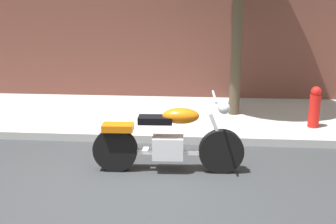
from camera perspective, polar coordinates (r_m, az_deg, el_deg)
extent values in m
plane|color=#303335|center=(5.75, -6.20, -9.97)|extent=(60.00, 60.00, 0.00)
cube|color=#A9A9A9|center=(8.74, -2.27, -0.54)|extent=(24.67, 3.04, 0.14)
cylinder|color=black|center=(6.06, 7.28, -5.36)|extent=(0.65, 0.15, 0.64)
cylinder|color=black|center=(6.12, -7.21, -5.15)|extent=(0.65, 0.15, 0.64)
cube|color=silver|center=(6.02, 0.00, -4.85)|extent=(0.45, 0.30, 0.32)
cube|color=silver|center=(6.05, 0.00, -5.47)|extent=(1.38, 0.14, 0.06)
ellipsoid|color=#D1660C|center=(5.87, 1.75, -0.54)|extent=(0.53, 0.28, 0.22)
cube|color=black|center=(5.90, -1.75, -1.06)|extent=(0.49, 0.26, 0.10)
cube|color=#D1660C|center=(6.00, -6.85, -2.10)|extent=(0.45, 0.26, 0.10)
cylinder|color=silver|center=(5.96, 6.80, -2.83)|extent=(0.27, 0.06, 0.58)
cylinder|color=silver|center=(5.82, 6.37, 2.07)|extent=(0.06, 0.70, 0.04)
sphere|color=silver|center=(5.87, 7.68, 0.53)|extent=(0.17, 0.17, 0.17)
cylinder|color=silver|center=(6.22, -2.25, -5.18)|extent=(0.80, 0.12, 0.09)
cylinder|color=#4A3E2D|center=(8.47, 9.40, 10.09)|extent=(0.21, 0.21, 3.42)
cylinder|color=red|center=(8.14, 19.30, -0.35)|extent=(0.20, 0.20, 0.75)
sphere|color=red|center=(8.04, 19.57, 2.64)|extent=(0.19, 0.19, 0.19)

